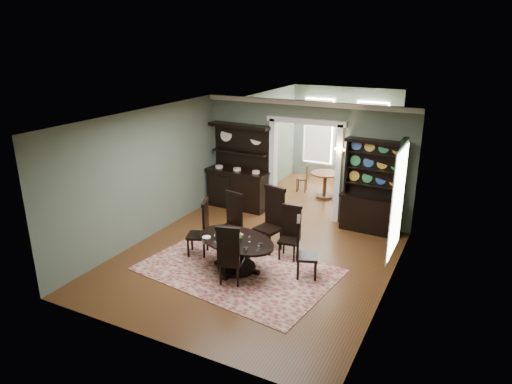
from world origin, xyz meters
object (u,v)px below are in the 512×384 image
Objects in this scene: sideboard at (239,179)px; welsh_dresser at (371,199)px; dining_table at (236,248)px; parlor_table at (325,181)px.

sideboard is 3.60m from welsh_dresser.
dining_table is 2.43× the size of parlor_table.
parlor_table is (1.87, 1.78, -0.30)m from sideboard.
welsh_dresser is 2.71× the size of parlor_table.
sideboard reaches higher than dining_table.
sideboard reaches higher than welsh_dresser.
parlor_table is at bearing 45.68° from sideboard.
dining_table is 0.90× the size of welsh_dresser.
parlor_table is at bearing 104.20° from dining_table.
dining_table is 0.87× the size of sideboard.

